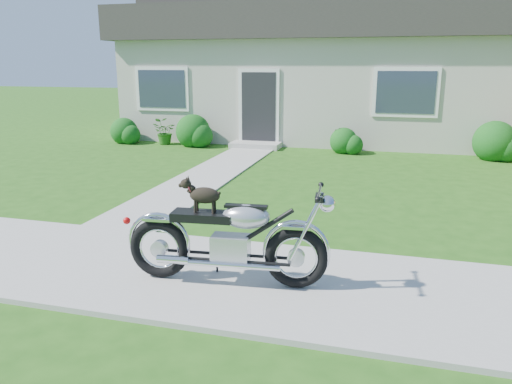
% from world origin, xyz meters
% --- Properties ---
extents(ground, '(80.00, 80.00, 0.00)m').
position_xyz_m(ground, '(0.00, 0.00, 0.00)').
color(ground, '#235114').
rests_on(ground, ground).
extents(sidewalk, '(24.00, 2.20, 0.04)m').
position_xyz_m(sidewalk, '(0.00, 0.00, 0.02)').
color(sidewalk, '#9E9B93').
rests_on(sidewalk, ground).
extents(walkway, '(1.20, 8.00, 0.03)m').
position_xyz_m(walkway, '(-1.50, 5.00, 0.01)').
color(walkway, '#9E9B93').
rests_on(walkway, ground).
extents(house, '(12.60, 7.03, 4.50)m').
position_xyz_m(house, '(-0.00, 11.99, 2.16)').
color(house, '#BCB8AA').
rests_on(house, ground).
extents(shrub_row, '(11.23, 1.05, 1.05)m').
position_xyz_m(shrub_row, '(-0.19, 8.50, 0.40)').
color(shrub_row, '#144F15').
rests_on(shrub_row, ground).
extents(potted_plant_left, '(0.79, 0.72, 0.75)m').
position_xyz_m(potted_plant_left, '(-4.32, 8.55, 0.37)').
color(potted_plant_left, '#255D18').
rests_on(potted_plant_left, ground).
extents(potted_plant_right, '(0.49, 0.49, 0.68)m').
position_xyz_m(potted_plant_right, '(0.90, 8.55, 0.34)').
color(potted_plant_right, '#265A18').
rests_on(potted_plant_right, ground).
extents(motorcycle_with_dog, '(2.22, 0.60, 1.13)m').
position_xyz_m(motorcycle_with_dog, '(0.66, -0.20, 0.54)').
color(motorcycle_with_dog, black).
rests_on(motorcycle_with_dog, sidewalk).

